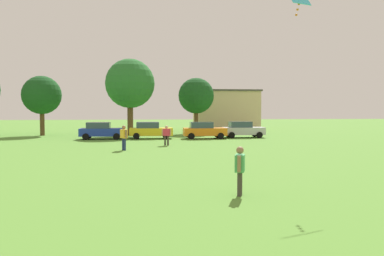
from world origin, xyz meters
The scene contains 13 objects.
ground_plane centered at (0.00, 30.00, 0.00)m, with size 160.00×160.00×0.00m, color #568C33.
adult_bystander centered at (5.36, 11.88, 1.00)m, with size 0.47×0.76×1.68m.
bystander_near_trees centered at (0.51, 26.72, 1.07)m, with size 0.57×0.77×1.80m.
bystander_midfield centered at (3.73, 29.99, 0.97)m, with size 0.76×0.41×1.64m.
kite centered at (8.40, 14.40, 7.42)m, with size 1.06×0.74×1.05m.
parked_car_blue_0 centered at (-2.37, 37.29, 0.86)m, with size 4.30×2.02×1.68m.
parked_car_yellow_1 centered at (2.46, 37.52, 0.86)m, with size 4.30×2.02×1.68m.
parked_car_orange_2 centered at (7.83, 36.83, 0.86)m, with size 4.30×2.02×1.68m.
parked_car_silver_3 centered at (12.09, 37.83, 0.86)m, with size 4.30×2.02×1.68m.
tree_left centered at (-9.68, 43.52, 4.55)m, with size 4.33×4.33×6.74m.
tree_right centered at (0.22, 42.54, 5.85)m, with size 5.56×5.56×8.67m.
tree_far_right centered at (8.13, 45.27, 4.61)m, with size 4.38×4.38×6.83m.
house_left centered at (13.56, 53.74, 2.88)m, with size 9.19×6.81×5.75m.
Camera 1 is at (2.27, -0.53, 2.94)m, focal length 35.07 mm.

